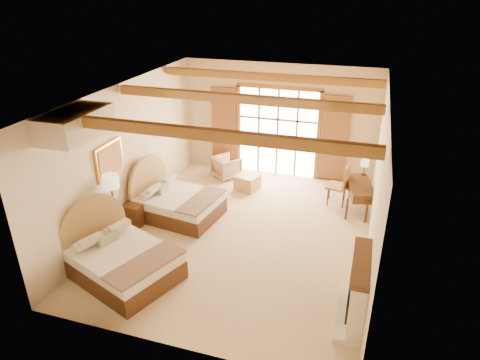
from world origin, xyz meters
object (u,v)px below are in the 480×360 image
at_px(bed_near, 117,259).
at_px(nightstand, 135,214).
at_px(desk, 359,196).
at_px(bed_far, 174,202).
at_px(armchair, 226,167).

height_order(bed_near, nightstand, bed_near).
relative_size(bed_near, desk, 1.77).
distance_m(bed_far, armchair, 2.53).
height_order(bed_near, bed_far, bed_near).
xyz_separation_m(bed_near, desk, (4.24, 4.10, -0.02)).
xyz_separation_m(bed_far, armchair, (0.48, 2.48, -0.06)).
bearing_deg(nightstand, desk, 30.45).
bearing_deg(desk, bed_near, -149.22).
distance_m(nightstand, armchair, 3.35).
height_order(armchair, desk, desk).
distance_m(nightstand, desk, 5.43).
bearing_deg(desk, nightstand, -168.34).
height_order(nightstand, desk, desk).
distance_m(bed_near, bed_far, 2.47).
relative_size(nightstand, desk, 0.39).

